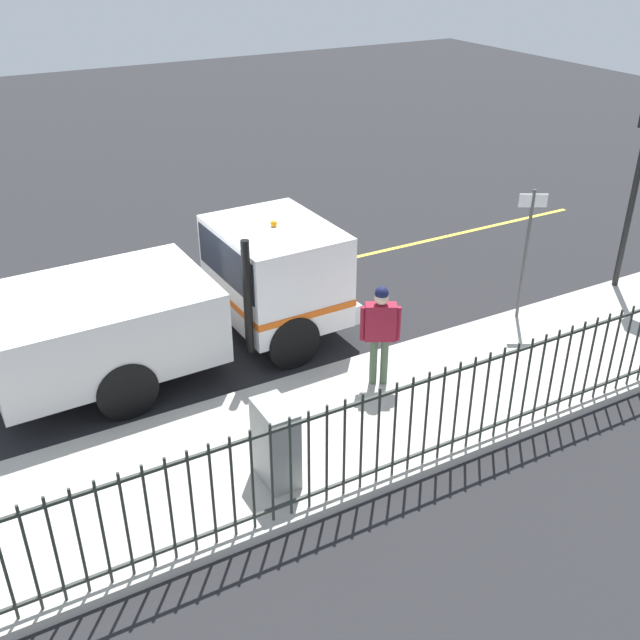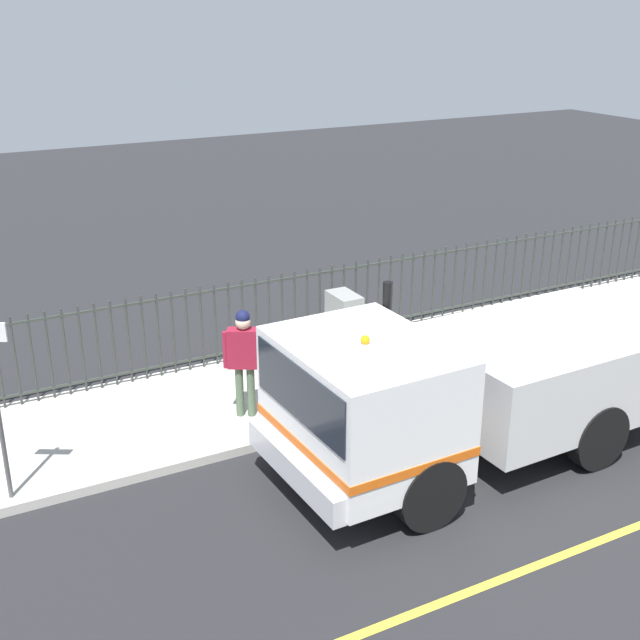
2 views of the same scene
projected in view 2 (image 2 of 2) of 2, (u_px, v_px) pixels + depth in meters
ground_plane at (510, 448)px, 12.06m from camera, size 59.23×59.23×0.00m
sidewalk_slab at (394, 365)px, 14.63m from camera, size 3.03×26.92×0.14m
lane_marking at (630, 529)px, 10.21m from camera, size 0.12×24.23×0.01m
work_truck at (456, 385)px, 11.29m from camera, size 2.55×6.08×2.45m
worker_standing at (244, 352)px, 12.34m from camera, size 0.43×0.57×1.72m
iron_fence at (356, 299)px, 15.45m from camera, size 0.04×22.92×1.49m
utility_cabinet at (344, 325)px, 14.66m from camera, size 0.70×0.42×1.16m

